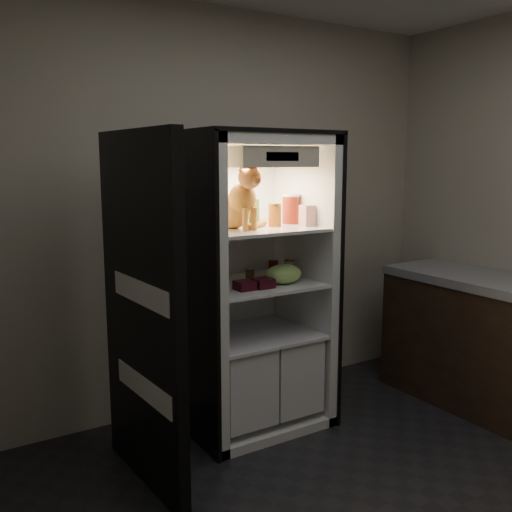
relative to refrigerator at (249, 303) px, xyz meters
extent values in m
plane|color=#ABA28E|center=(0.00, 0.42, 0.56)|extent=(3.60, 0.00, 3.60)
cube|color=white|center=(0.00, 0.29, 0.13)|extent=(0.85, 0.06, 1.85)
cube|color=white|center=(-0.40, -0.03, 0.13)|extent=(0.06, 0.70, 1.85)
cube|color=white|center=(0.40, -0.03, 0.13)|extent=(0.06, 0.70, 1.85)
cube|color=white|center=(0.00, -0.03, 1.03)|extent=(0.85, 0.70, 0.06)
cube|color=white|center=(0.00, -0.03, -0.76)|extent=(0.85, 0.70, 0.06)
cube|color=black|center=(-0.44, -0.03, 0.13)|extent=(0.02, 0.72, 1.87)
cube|color=black|center=(0.44, -0.03, 0.13)|extent=(0.02, 0.72, 1.87)
cube|color=black|center=(0.00, -0.03, 1.07)|extent=(0.90, 0.72, 0.02)
cube|color=white|center=(0.00, -0.06, 0.49)|extent=(0.73, 0.62, 0.02)
cube|color=white|center=(0.00, -0.06, 0.14)|extent=(0.73, 0.62, 0.02)
cube|color=white|center=(-0.18, -0.06, -0.44)|extent=(0.34, 0.58, 0.48)
cube|color=white|center=(0.18, -0.06, -0.44)|extent=(0.34, 0.58, 0.48)
cube|color=white|center=(0.00, -0.06, -0.19)|extent=(0.73, 0.62, 0.02)
cube|color=beige|center=(0.00, -0.27, 0.93)|extent=(0.52, 0.18, 0.12)
cube|color=black|center=(0.00, -0.36, 0.93)|extent=(0.22, 0.01, 0.05)
cube|color=black|center=(-0.85, -0.33, 0.13)|extent=(0.11, 0.87, 1.85)
cube|color=white|center=(-0.85, -0.39, -0.24)|extent=(0.09, 0.64, 0.12)
cube|color=white|center=(-0.85, -0.39, 0.26)|extent=(0.09, 0.64, 0.12)
ellipsoid|color=#B05716|center=(-0.14, -0.03, 0.60)|extent=(0.24, 0.29, 0.22)
ellipsoid|color=#B05716|center=(-0.13, -0.13, 0.69)|extent=(0.19, 0.18, 0.19)
sphere|color=#C26125|center=(-0.12, -0.20, 0.81)|extent=(0.15, 0.15, 0.14)
sphere|color=#C26125|center=(-0.11, -0.25, 0.79)|extent=(0.07, 0.07, 0.06)
cone|color=#C26125|center=(-0.16, -0.19, 0.88)|extent=(0.06, 0.06, 0.06)
cone|color=#C26125|center=(-0.08, -0.18, 0.88)|extent=(0.06, 0.06, 0.06)
cylinder|color=#B05716|center=(-0.15, -0.20, 0.57)|extent=(0.04, 0.04, 0.13)
cylinder|color=#B05716|center=(-0.08, -0.19, 0.57)|extent=(0.04, 0.04, 0.13)
cylinder|color=#B05716|center=(-0.02, -0.11, 0.52)|extent=(0.23, 0.16, 0.04)
cylinder|color=#248536|center=(0.00, -0.06, 0.58)|extent=(0.07, 0.07, 0.16)
cylinder|color=#248536|center=(0.00, -0.06, 0.67)|extent=(0.07, 0.07, 0.01)
cylinder|color=white|center=(0.05, 0.09, 0.56)|extent=(0.10, 0.10, 0.12)
cylinder|color=#1842AB|center=(0.05, 0.09, 0.63)|extent=(0.10, 0.10, 0.02)
cylinder|color=maroon|center=(0.12, -0.10, 0.56)|extent=(0.08, 0.08, 0.13)
cylinder|color=gold|center=(0.12, -0.10, 0.64)|extent=(0.08, 0.08, 0.01)
cylinder|color=maroon|center=(0.31, -0.01, 0.59)|extent=(0.11, 0.11, 0.18)
cylinder|color=white|center=(0.31, -0.01, 0.68)|extent=(0.11, 0.11, 0.01)
cube|color=white|center=(0.32, -0.18, 0.56)|extent=(0.08, 0.08, 0.13)
cylinder|color=black|center=(0.20, 0.03, 0.20)|extent=(0.06, 0.06, 0.11)
cylinder|color=#B2B2B2|center=(0.20, 0.03, 0.26)|extent=(0.06, 0.06, 0.00)
cylinder|color=black|center=(0.28, -0.05, 0.21)|extent=(0.07, 0.07, 0.12)
cylinder|color=#B2B2B2|center=(0.28, -0.05, 0.27)|extent=(0.07, 0.07, 0.00)
cylinder|color=black|center=(0.21, -0.15, 0.21)|extent=(0.07, 0.07, 0.12)
cylinder|color=#B2B2B2|center=(0.21, -0.15, 0.27)|extent=(0.07, 0.07, 0.00)
cylinder|color=#563F18|center=(0.02, 0.03, 0.18)|extent=(0.06, 0.06, 0.07)
cylinder|color=#B2B2B2|center=(0.02, 0.03, 0.22)|extent=(0.06, 0.06, 0.01)
ellipsoid|color=#7FAF51|center=(0.14, -0.18, 0.21)|extent=(0.24, 0.18, 0.12)
cube|color=#430B1B|center=(-0.16, -0.21, 0.18)|extent=(0.11, 0.11, 0.05)
cube|color=#430B1B|center=(-0.04, -0.21, 0.18)|extent=(0.11, 0.11, 0.06)
camera|label=1|loc=(-1.86, -3.04, 0.91)|focal=40.00mm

